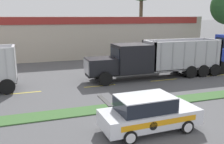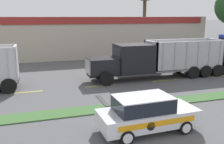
{
  "view_description": "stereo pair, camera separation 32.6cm",
  "coord_description": "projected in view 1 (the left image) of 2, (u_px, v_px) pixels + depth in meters",
  "views": [
    {
      "loc": [
        -3.12,
        -4.95,
        5.06
      ],
      "look_at": [
        1.39,
        8.34,
        1.91
      ],
      "focal_mm": 40.0,
      "sensor_mm": 36.0,
      "label": 1
    },
    {
      "loc": [
        -2.81,
        -5.05,
        5.06
      ],
      "look_at": [
        1.39,
        8.34,
        1.91
      ],
      "focal_mm": 40.0,
      "sensor_mm": 36.0,
      "label": 2
    }
  ],
  "objects": [
    {
      "name": "grass_verge",
      "position": [
        92.0,
        110.0,
        13.66
      ],
      "size": [
        120.0,
        1.28,
        0.06
      ],
      "primitive_type": "cube",
      "color": "#3D6633",
      "rests_on": "ground_plane"
    },
    {
      "name": "store_building_backdrop",
      "position": [
        71.0,
        35.0,
        34.45
      ],
      "size": [
        33.45,
        12.1,
        5.01
      ],
      "color": "#BCB29E",
      "rests_on": "ground_plane"
    },
    {
      "name": "centre_line_6",
      "position": [
        164.0,
        80.0,
        20.2
      ],
      "size": [
        2.4,
        0.14,
        0.01
      ],
      "primitive_type": "cube",
      "color": "yellow",
      "rests_on": "ground_plane"
    },
    {
      "name": "centre_line_5",
      "position": [
        100.0,
        86.0,
        18.51
      ],
      "size": [
        2.4,
        0.14,
        0.01
      ],
      "primitive_type": "cube",
      "color": "yellow",
      "rests_on": "ground_plane"
    },
    {
      "name": "centre_line_4",
      "position": [
        23.0,
        93.0,
        16.81
      ],
      "size": [
        2.4,
        0.14,
        0.01
      ],
      "primitive_type": "cube",
      "color": "yellow",
      "rests_on": "ground_plane"
    },
    {
      "name": "dump_truck_lead",
      "position": [
        145.0,
        61.0,
        20.52
      ],
      "size": [
        11.71,
        2.61,
        3.22
      ],
      "color": "black",
      "rests_on": "ground_plane"
    },
    {
      "name": "centre_line_7",
      "position": [
        218.0,
        75.0,
        21.9
      ],
      "size": [
        2.4,
        0.14,
        0.01
      ],
      "primitive_type": "cube",
      "color": "yellow",
      "rests_on": "ground_plane"
    },
    {
      "name": "rally_car",
      "position": [
        148.0,
        113.0,
        11.14
      ],
      "size": [
        4.53,
        2.08,
        1.68
      ],
      "color": "silver",
      "rests_on": "ground_plane"
    }
  ]
}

